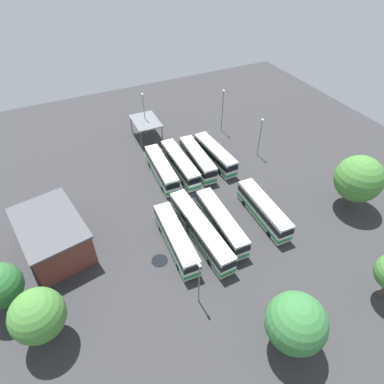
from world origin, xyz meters
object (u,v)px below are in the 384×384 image
Objects in this scene: depot_building at (53,236)px; tree_northeast at (359,179)px; bus_row1_slot4 at (264,210)px; lamp_post_near_entrance at (144,113)px; tree_north_edge at (38,316)px; tree_west_edge at (296,323)px; bus_row0_slot2 at (180,164)px; bus_row1_slot0 at (176,239)px; lamp_post_mid_lot at (260,136)px; bus_row0_slot4 at (215,154)px; maintenance_shelter at (146,121)px; lamp_post_far_corner at (199,282)px; bus_row0_slot1 at (162,169)px; bus_row1_slot1 at (200,230)px; bus_row0_slot3 at (197,159)px; lamp_post_by_building at (223,109)px; bus_row1_slot2 at (221,222)px.

tree_northeast reaches higher than depot_building.
lamp_post_near_entrance is at bearing -165.89° from bus_row1_slot4.
tree_north_edge is 0.96× the size of tree_west_edge.
tree_north_edge is 27.05m from tree_west_edge.
bus_row0_slot2 is 1.03× the size of bus_row1_slot0.
lamp_post_mid_lot is at bearing 45.82° from lamp_post_near_entrance.
bus_row0_slot4 and bus_row1_slot4 have the same top height.
tree_west_edge is at bearing 62.48° from tree_north_edge.
bus_row1_slot0 is (15.89, -15.00, 0.00)m from bus_row0_slot4.
lamp_post_far_corner is (39.29, -7.42, 0.45)m from maintenance_shelter.
bus_row0_slot1 is at bearing 114.15° from depot_building.
tree_west_edge reaches higher than bus_row1_slot1.
bus_row1_slot1 is (15.97, -3.98, 0.00)m from bus_row0_slot2.
lamp_post_near_entrance is (-31.08, 6.66, 3.21)m from bus_row1_slot0.
bus_row0_slot2 is at bearing -90.19° from bus_row0_slot3.
bus_row0_slot4 is 21.85m from bus_row1_slot0.
tree_north_edge is at bearing -72.38° from bus_row1_slot0.
bus_row1_slot1 is (15.87, -11.16, 0.00)m from bus_row0_slot4.
lamp_post_near_entrance reaches higher than bus_row0_slot2.
bus_row1_slot0 is at bearing -12.09° from lamp_post_near_entrance.
depot_building is (-7.68, -30.08, 0.93)m from bus_row1_slot4.
lamp_post_by_building reaches higher than bus_row0_slot1.
bus_row1_slot2 is 31.23m from lamp_post_near_entrance.
bus_row1_slot1 is (15.98, -0.36, 0.00)m from bus_row0_slot1.
depot_building is 46.05m from tree_northeast.
tree_northeast reaches higher than bus_row0_slot4.
lamp_post_near_entrance reaches higher than tree_west_edge.
bus_row1_slot1 is 1.96× the size of tree_north_edge.
lamp_post_near_entrance reaches higher than bus_row1_slot0.
bus_row0_slot3 is at bearing -91.32° from bus_row0_slot4.
tree_north_edge is at bearing -53.72° from bus_row0_slot3.
bus_row0_slot3 is 14.71m from lamp_post_by_building.
bus_row0_slot4 is (0.08, 3.65, -0.00)m from bus_row0_slot3.
depot_building is at bearing -65.85° from bus_row0_slot1.
tree_north_edge is at bearing -45.94° from bus_row0_slot1.
tree_north_edge is at bearing -117.52° from tree_west_edge.
lamp_post_near_entrance is 41.81m from tree_northeast.
lamp_post_far_corner is at bearing -33.45° from lamp_post_by_building.
tree_northeast is (3.71, 14.44, 3.77)m from bus_row1_slot4.
lamp_post_mid_lot is at bearing 131.13° from bus_row1_slot2.
bus_row1_slot1 is 3.49m from bus_row1_slot2.
bus_row1_slot1 is 1.66× the size of lamp_post_near_entrance.
bus_row1_slot4 is 31.06m from depot_building.
bus_row0_slot1 is 20.47m from lamp_post_by_building.
bus_row0_slot1 is 1.28× the size of lamp_post_by_building.
depot_building is 1.40× the size of lamp_post_near_entrance.
bus_row0_slot4 and bus_row1_slot2 have the same top height.
depot_building reaches higher than bus_row1_slot4.
tree_north_edge is (21.83, -22.56, 3.07)m from bus_row0_slot1.
maintenance_shelter is at bearing 170.89° from bus_row0_slot1.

